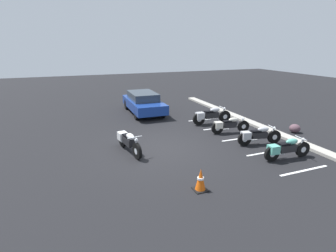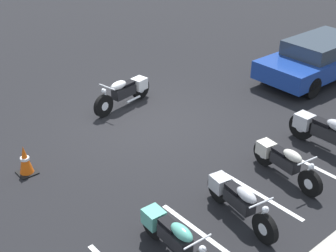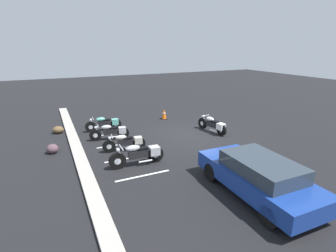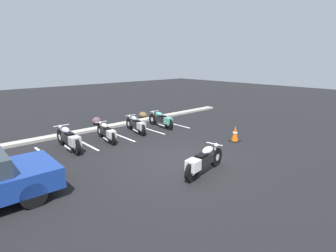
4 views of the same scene
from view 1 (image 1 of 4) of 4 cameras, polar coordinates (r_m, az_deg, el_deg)
name	(u,v)px [view 1 (image 1 of 4)]	position (r m, az deg, el deg)	size (l,w,h in m)	color
ground	(158,149)	(10.87, -2.16, -4.99)	(60.00, 60.00, 0.00)	black
motorcycle_white_featured	(128,141)	(10.56, -8.68, -3.28)	(2.10, 0.71, 0.83)	black
parked_bike_0	(210,116)	(14.30, 9.18, 2.26)	(0.63, 2.25, 0.88)	black
parked_bike_1	(229,125)	(12.98, 13.08, 0.21)	(0.62, 1.94, 0.77)	black
parked_bike_2	(258,135)	(11.81, 18.91, -1.96)	(0.66, 1.98, 0.78)	black
parked_bike_3	(286,149)	(10.69, 24.24, -4.53)	(0.56, 2.00, 0.79)	black
car_blue	(143,102)	(16.55, -5.38, 5.18)	(4.32, 1.86, 1.29)	black
concrete_curb	(272,131)	(13.83, 21.69, -1.05)	(18.00, 0.50, 0.12)	#A8A399
landscape_rock_0	(295,128)	(14.21, 25.89, -0.47)	(0.49, 0.51, 0.42)	#594049
traffic_cone	(201,180)	(7.87, 7.10, -11.58)	(0.40, 0.40, 0.70)	black
stall_line_0	(205,119)	(15.30, 8.03, 1.47)	(0.10, 2.10, 0.00)	white
stall_line_1	(221,128)	(13.87, 11.51, -0.35)	(0.10, 2.10, 0.00)	white
stall_line_2	(242,138)	(12.52, 15.76, -2.58)	(0.10, 2.10, 0.00)	white
stall_line_3	(268,152)	(11.29, 21.01, -5.30)	(0.10, 2.10, 0.00)	white
stall_line_4	(304,170)	(10.19, 27.53, -8.59)	(0.10, 2.10, 0.00)	white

